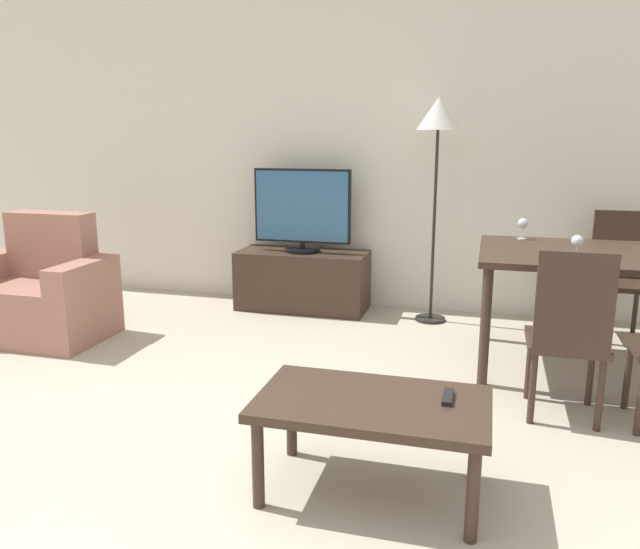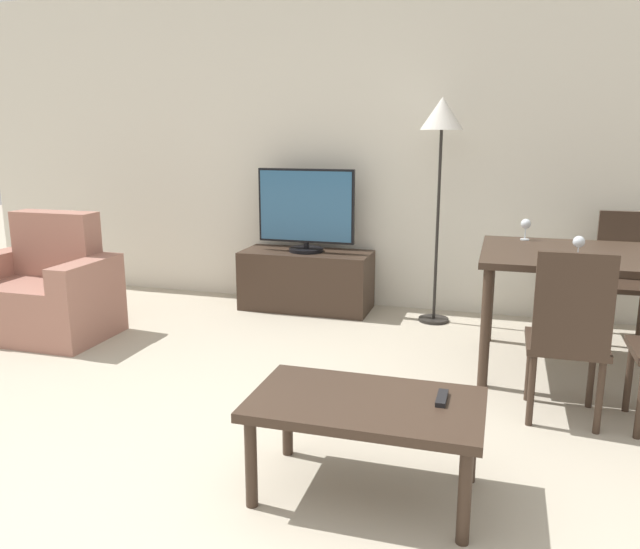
% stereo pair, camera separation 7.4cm
% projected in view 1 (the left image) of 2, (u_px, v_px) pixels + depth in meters
% --- Properties ---
extents(ground_plane, '(18.00, 18.00, 0.00)m').
position_uv_depth(ground_plane, '(165.00, 541.00, 2.32)').
color(ground_plane, '#B2A893').
extents(wall_back, '(7.60, 0.06, 2.70)m').
position_uv_depth(wall_back, '(360.00, 149.00, 5.27)').
color(wall_back, silver).
rests_on(wall_back, ground_plane).
extents(armchair, '(1.02, 0.66, 0.90)m').
position_uv_depth(armchair, '(39.00, 295.00, 4.59)').
color(armchair, '#9E6B5B').
rests_on(armchair, ground_plane).
extents(tv_stand, '(1.10, 0.47, 0.50)m').
position_uv_depth(tv_stand, '(303.00, 280.00, 5.34)').
color(tv_stand, '#38281E').
rests_on(tv_stand, ground_plane).
extents(tv, '(0.83, 0.29, 0.70)m').
position_uv_depth(tv, '(302.00, 210.00, 5.20)').
color(tv, black).
rests_on(tv, tv_stand).
extents(coffee_table, '(0.95, 0.55, 0.42)m').
position_uv_depth(coffee_table, '(372.00, 411.00, 2.55)').
color(coffee_table, '#38281E').
rests_on(coffee_table, ground_plane).
extents(dining_table, '(1.46, 1.01, 0.77)m').
position_uv_depth(dining_table, '(601.00, 265.00, 3.85)').
color(dining_table, '#38281E').
rests_on(dining_table, ground_plane).
extents(dining_chair_near, '(0.40, 0.40, 0.92)m').
position_uv_depth(dining_chair_near, '(569.00, 330.00, 3.18)').
color(dining_chair_near, '#38281E').
rests_on(dining_chair_near, ground_plane).
extents(dining_chair_far, '(0.40, 0.40, 0.92)m').
position_uv_depth(dining_chair_far, '(618.00, 270.00, 4.59)').
color(dining_chair_far, '#38281E').
rests_on(dining_chair_far, ground_plane).
extents(floor_lamp, '(0.33, 0.33, 1.75)m').
position_uv_depth(floor_lamp, '(438.00, 128.00, 4.71)').
color(floor_lamp, black).
rests_on(floor_lamp, ground_plane).
extents(remote_primary, '(0.04, 0.15, 0.02)m').
position_uv_depth(remote_primary, '(448.00, 397.00, 2.54)').
color(remote_primary, black).
rests_on(remote_primary, coffee_table).
extents(wine_glass_center, '(0.07, 0.07, 0.15)m').
position_uv_depth(wine_glass_center, '(577.00, 243.00, 3.58)').
color(wine_glass_center, silver).
rests_on(wine_glass_center, dining_table).
extents(wine_glass_right, '(0.07, 0.07, 0.15)m').
position_uv_depth(wine_glass_right, '(523.00, 225.00, 4.28)').
color(wine_glass_right, silver).
rests_on(wine_glass_right, dining_table).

